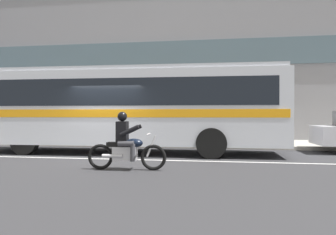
# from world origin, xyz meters

# --- Properties ---
(ground_plane) EXTENTS (60.00, 60.00, 0.00)m
(ground_plane) POSITION_xyz_m (0.00, 0.00, 0.00)
(ground_plane) COLOR #2B2B2D
(sidewalk_curb) EXTENTS (28.00, 3.80, 0.15)m
(sidewalk_curb) POSITION_xyz_m (0.00, 5.10, 0.07)
(sidewalk_curb) COLOR #A39E93
(sidewalk_curb) RESTS_ON ground_plane
(lane_center_stripe) EXTENTS (26.60, 0.14, 0.01)m
(lane_center_stripe) POSITION_xyz_m (0.00, -0.60, 0.00)
(lane_center_stripe) COLOR silver
(lane_center_stripe) RESTS_ON ground_plane
(office_building_facade) EXTENTS (28.00, 0.89, 13.82)m
(office_building_facade) POSITION_xyz_m (0.00, 7.39, 6.92)
(office_building_facade) COLOR gray
(office_building_facade) RESTS_ON ground_plane
(transit_bus) EXTENTS (11.72, 2.77, 3.22)m
(transit_bus) POSITION_xyz_m (0.47, 1.19, 1.88)
(transit_bus) COLOR silver
(transit_bus) RESTS_ON ground_plane
(motorcycle_with_rider) EXTENTS (2.14, 0.64, 1.56)m
(motorcycle_with_rider) POSITION_xyz_m (1.48, -2.58, 0.66)
(motorcycle_with_rider) COLOR black
(motorcycle_with_rider) RESTS_ON ground_plane
(fire_hydrant) EXTENTS (0.22, 0.30, 0.75)m
(fire_hydrant) POSITION_xyz_m (-2.20, 4.39, 0.52)
(fire_hydrant) COLOR red
(fire_hydrant) RESTS_ON sidewalk_curb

